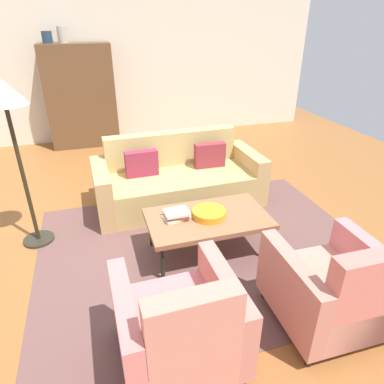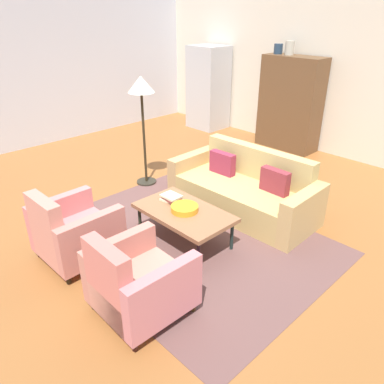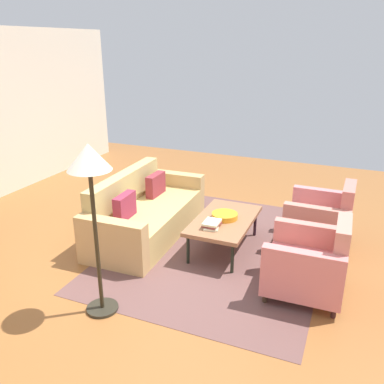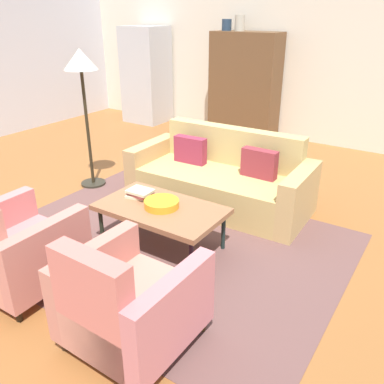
% 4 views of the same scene
% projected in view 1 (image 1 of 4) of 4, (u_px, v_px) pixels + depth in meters
% --- Properties ---
extents(ground_plane, '(10.14, 10.14, 0.00)m').
position_uv_depth(ground_plane, '(141.00, 229.00, 3.92)').
color(ground_plane, '#93592B').
extents(wall_back, '(8.45, 0.12, 2.80)m').
position_uv_depth(wall_back, '(105.00, 64.00, 6.36)').
color(wall_back, beige).
rests_on(wall_back, ground).
extents(area_rug, '(3.40, 2.60, 0.01)m').
position_uv_depth(area_rug, '(205.00, 248.00, 3.59)').
color(area_rug, brown).
rests_on(area_rug, ground).
extents(couch, '(2.12, 0.95, 0.86)m').
position_uv_depth(couch, '(177.00, 180.00, 4.43)').
color(couch, tan).
rests_on(couch, ground).
extents(coffee_table, '(1.20, 0.70, 0.43)m').
position_uv_depth(coffee_table, '(208.00, 220.00, 3.37)').
color(coffee_table, black).
rests_on(coffee_table, ground).
extents(armchair_left, '(0.82, 0.82, 0.88)m').
position_uv_depth(armchair_left, '(180.00, 329.00, 2.25)').
color(armchair_left, '#362619').
rests_on(armchair_left, ground).
extents(armchair_right, '(0.81, 0.81, 0.88)m').
position_uv_depth(armchair_right, '(334.00, 291.00, 2.56)').
color(armchair_right, '#312114').
rests_on(armchair_right, ground).
extents(fruit_bowl, '(0.33, 0.33, 0.07)m').
position_uv_depth(fruit_bowl, '(209.00, 213.00, 3.34)').
color(fruit_bowl, orange).
rests_on(fruit_bowl, coffee_table).
extents(book_stack, '(0.29, 0.22, 0.08)m').
position_uv_depth(book_stack, '(177.00, 215.00, 3.31)').
color(book_stack, beige).
rests_on(book_stack, coffee_table).
extents(cabinet, '(1.20, 0.51, 1.80)m').
position_uv_depth(cabinet, '(81.00, 97.00, 6.17)').
color(cabinet, brown).
rests_on(cabinet, ground).
extents(vase_tall, '(0.17, 0.17, 0.19)m').
position_uv_depth(vase_tall, '(47.00, 37.00, 5.61)').
color(vase_tall, '#24384D').
rests_on(vase_tall, cabinet).
extents(vase_round, '(0.17, 0.17, 0.25)m').
position_uv_depth(vase_round, '(63.00, 35.00, 5.66)').
color(vase_round, '#B5B09D').
rests_on(vase_round, cabinet).
extents(floor_lamp, '(0.40, 0.40, 1.72)m').
position_uv_depth(floor_lamp, '(6.00, 109.00, 3.07)').
color(floor_lamp, '#2A271E').
rests_on(floor_lamp, ground).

